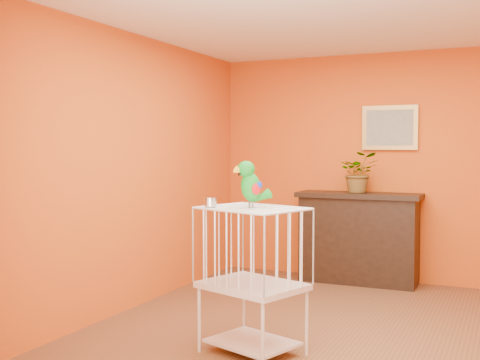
% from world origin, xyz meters
% --- Properties ---
extents(ground, '(4.50, 4.50, 0.00)m').
position_xyz_m(ground, '(0.00, 0.00, 0.00)').
color(ground, brown).
rests_on(ground, ground).
extents(room_shell, '(4.50, 4.50, 4.50)m').
position_xyz_m(room_shell, '(0.00, 0.00, 1.58)').
color(room_shell, '#C74A12').
rests_on(room_shell, ground).
extents(console_cabinet, '(1.37, 0.49, 1.02)m').
position_xyz_m(console_cabinet, '(-0.30, 2.01, 0.51)').
color(console_cabinet, black).
rests_on(console_cabinet, ground).
extents(potted_plant, '(0.54, 0.57, 0.36)m').
position_xyz_m(potted_plant, '(-0.30, 1.99, 1.20)').
color(potted_plant, '#26722D').
rests_on(potted_plant, console_cabinet).
extents(framed_picture, '(0.62, 0.04, 0.50)m').
position_xyz_m(framed_picture, '(0.00, 2.22, 1.75)').
color(framed_picture, '#BB8F42').
rests_on(framed_picture, room_shell).
extents(birdcage, '(0.84, 0.74, 1.08)m').
position_xyz_m(birdcage, '(-0.45, -0.65, 0.56)').
color(birdcage, silver).
rests_on(birdcage, ground).
extents(feed_cup, '(0.09, 0.09, 0.07)m').
position_xyz_m(feed_cup, '(-0.76, -0.74, 1.12)').
color(feed_cup, silver).
rests_on(feed_cup, birdcage).
extents(parrot, '(0.25, 0.27, 0.35)m').
position_xyz_m(parrot, '(-0.47, -0.64, 1.26)').
color(parrot, '#59544C').
rests_on(parrot, birdcage).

